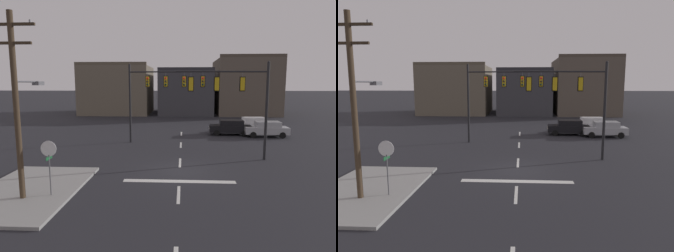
{
  "view_description": "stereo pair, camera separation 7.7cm",
  "coord_description": "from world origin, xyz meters",
  "views": [
    {
      "loc": [
        0.21,
        -18.2,
        5.55
      ],
      "look_at": [
        -0.89,
        2.81,
        2.49
      ],
      "focal_mm": 31.58,
      "sensor_mm": 36.0,
      "label": 1
    },
    {
      "loc": [
        0.29,
        -18.2,
        5.55
      ],
      "look_at": [
        -0.89,
        2.81,
        2.49
      ],
      "focal_mm": 31.58,
      "sensor_mm": 36.0,
      "label": 2
    }
  ],
  "objects": [
    {
      "name": "ground_plane",
      "position": [
        0.0,
        0.0,
        0.0
      ],
      "size": [
        400.0,
        400.0,
        0.0
      ],
      "primitive_type": "plane",
      "color": "#232328"
    },
    {
      "name": "sidewalk_near_corner",
      "position": [
        -7.71,
        -4.0,
        0.07
      ],
      "size": [
        5.0,
        8.0,
        0.15
      ],
      "primitive_type": "cube",
      "color": "gray",
      "rests_on": "ground"
    },
    {
      "name": "stop_bar_paint",
      "position": [
        0.0,
        -2.0,
        0.0
      ],
      "size": [
        6.4,
        0.5,
        0.01
      ],
      "primitive_type": "cube",
      "color": "silver",
      "rests_on": "ground"
    },
    {
      "name": "lane_centreline",
      "position": [
        0.0,
        2.0,
        0.0
      ],
      "size": [
        0.16,
        26.4,
        0.01
      ],
      "color": "silver",
      "rests_on": "ground"
    },
    {
      "name": "signal_mast_near_side",
      "position": [
        4.06,
        2.92,
        4.8
      ],
      "size": [
        6.61,
        0.8,
        7.08
      ],
      "color": "black",
      "rests_on": "ground"
    },
    {
      "name": "signal_mast_far_side",
      "position": [
        -2.12,
        8.79,
        5.08
      ],
      "size": [
        7.77,
        0.77,
        7.3
      ],
      "color": "black",
      "rests_on": "ground"
    },
    {
      "name": "stop_sign",
      "position": [
        -6.2,
        -4.75,
        2.14
      ],
      "size": [
        0.76,
        0.64,
        2.83
      ],
      "color": "#56565B",
      "rests_on": "ground"
    },
    {
      "name": "car_lot_nearside",
      "position": [
        8.3,
        16.29,
        0.86
      ],
      "size": [
        4.57,
        2.2,
        1.61
      ],
      "color": "silver",
      "rests_on": "ground"
    },
    {
      "name": "car_lot_middle",
      "position": [
        8.84,
        12.61,
        0.86
      ],
      "size": [
        4.5,
        2.02,
        1.61
      ],
      "color": "#9EA0A5",
      "rests_on": "ground"
    },
    {
      "name": "car_lot_farside",
      "position": [
        5.28,
        13.62,
        0.86
      ],
      "size": [
        4.53,
        2.09,
        1.61
      ],
      "color": "black",
      "rests_on": "ground"
    },
    {
      "name": "utility_pole",
      "position": [
        -7.39,
        -5.01,
        4.74
      ],
      "size": [
        2.2,
        2.64,
        8.7
      ],
      "color": "#423323",
      "rests_on": "ground"
    },
    {
      "name": "building_row",
      "position": [
        0.3,
        36.72,
        4.36
      ],
      "size": [
        34.46,
        13.01,
        10.17
      ],
      "color": "#665B4C",
      "rests_on": "ground"
    }
  ]
}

